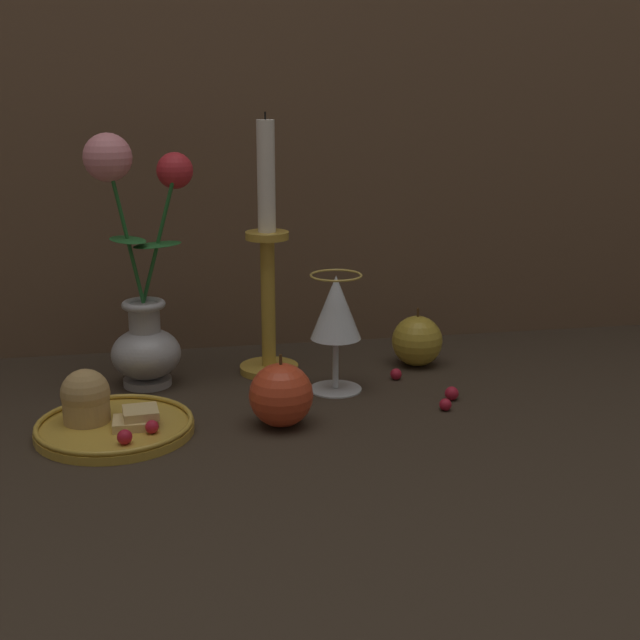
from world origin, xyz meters
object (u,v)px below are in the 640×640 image
(plate_with_pastries, at_px, (106,417))
(apple_near_glass, at_px, (281,395))
(candlestick, at_px, (268,271))
(apple_beside_vase, at_px, (417,341))
(wine_glass, at_px, (336,312))
(vase, at_px, (141,290))

(plate_with_pastries, relative_size, apple_near_glass, 2.07)
(plate_with_pastries, xyz_separation_m, candlestick, (0.21, 0.18, 0.13))
(candlestick, bearing_deg, apple_beside_vase, -1.95)
(plate_with_pastries, relative_size, wine_glass, 1.17)
(apple_beside_vase, bearing_deg, apple_near_glass, -139.40)
(wine_glass, height_order, candlestick, candlestick)
(apple_beside_vase, height_order, apple_near_glass, apple_near_glass)
(vase, distance_m, apple_beside_vase, 0.39)
(plate_with_pastries, distance_m, apple_near_glass, 0.20)
(plate_with_pastries, relative_size, apple_beside_vase, 2.18)
(candlestick, relative_size, apple_beside_vase, 4.23)
(vase, relative_size, apple_near_glass, 3.76)
(vase, height_order, apple_near_glass, vase)
(wine_glass, distance_m, apple_beside_vase, 0.17)
(wine_glass, xyz_separation_m, apple_near_glass, (-0.09, -0.11, -0.07))
(plate_with_pastries, relative_size, candlestick, 0.52)
(apple_near_glass, bearing_deg, wine_glass, 51.41)
(wine_glass, bearing_deg, apple_near_glass, -128.59)
(plate_with_pastries, bearing_deg, apple_beside_vase, 22.30)
(wine_glass, bearing_deg, candlestick, 131.27)
(vase, distance_m, apple_near_glass, 0.25)
(vase, distance_m, candlestick, 0.17)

